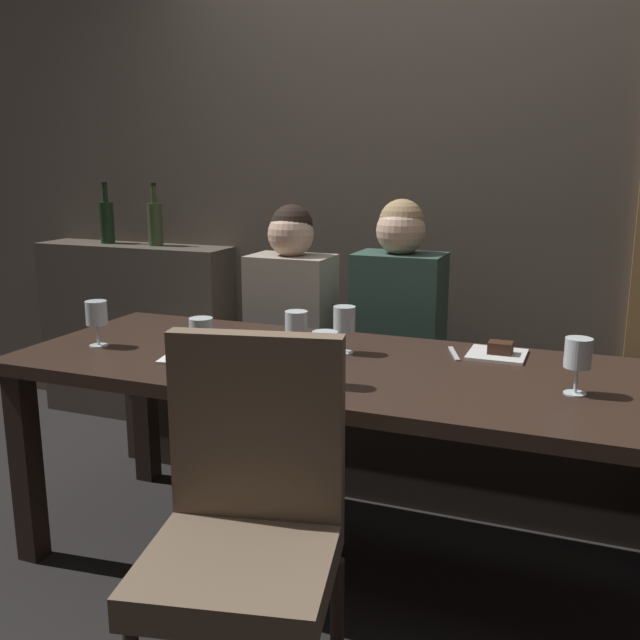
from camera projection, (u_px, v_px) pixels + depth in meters
The scene contains 19 objects.
ground at pixel (337, 565), 2.51m from camera, with size 9.00×9.00×0.00m, color black.
back_wall_tiled at pixel (431, 136), 3.29m from camera, with size 6.00×0.12×3.00m, color brown.
back_counter at pixel (139, 331), 3.91m from camera, with size 1.10×0.28×0.95m, color #494138.
dining_table at pixel (338, 388), 2.37m from camera, with size 2.20×0.84×0.74m.
banquette_bench at pixel (394, 434), 3.09m from camera, with size 2.50×0.44×0.45m.
chair_near_side at pixel (247, 513), 1.72m from camera, with size 0.52×0.52×0.98m.
diner_redhead at pixel (291, 296), 3.12m from camera, with size 0.36×0.24×0.76m.
diner_bearded at pixel (399, 301), 2.94m from camera, with size 0.36×0.24×0.79m.
wine_bottle_dark_red at pixel (107, 221), 3.84m from camera, with size 0.08×0.08×0.33m.
wine_bottle_pale_label at pixel (155, 223), 3.74m from camera, with size 0.08×0.08×0.33m.
wine_glass_center_front at pixel (97, 314), 2.53m from camera, with size 0.08×0.08×0.16m.
wine_glass_end_right at pixel (344, 320), 2.44m from camera, with size 0.08×0.08×0.16m.
wine_glass_near_left at pixel (201, 333), 2.26m from camera, with size 0.08×0.08×0.16m.
wine_glass_near_right at pixel (578, 356), 2.01m from camera, with size 0.08×0.08×0.16m.
wine_glass_far_right at pixel (296, 325), 2.36m from camera, with size 0.08×0.08×0.16m.
wine_glass_center_back at pixel (325, 349), 2.08m from camera, with size 0.08×0.08×0.16m.
dessert_plate at pixel (498, 352), 2.42m from camera, with size 0.19×0.19×0.05m.
fork_on_table at pixel (454, 354), 2.44m from camera, with size 0.02×0.17×0.01m, color silver.
folded_napkin at pixel (177, 360), 2.37m from camera, with size 0.11×0.10×0.01m, color silver.
Camera 1 is at (0.78, -2.12, 1.39)m, focal length 40.05 mm.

